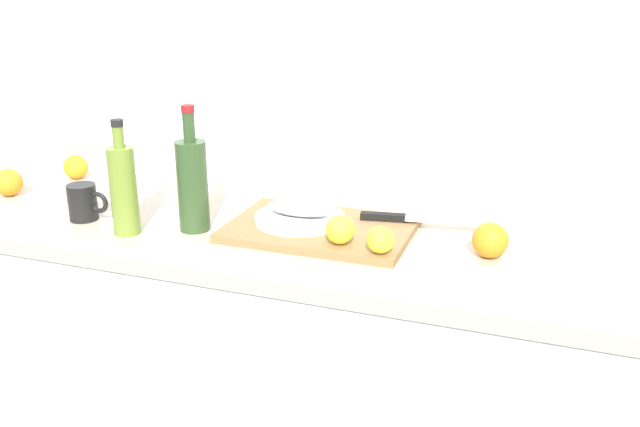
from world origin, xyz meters
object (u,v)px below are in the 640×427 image
(cutting_board, at_px, (320,229))
(white_plate, at_px, (300,218))
(fish_fillet, at_px, (300,208))
(wine_bottle, at_px, (192,183))
(lemon_0, at_px, (340,230))
(chef_knife, at_px, (404,218))
(olive_oil_bottle, at_px, (123,188))
(coffee_mug_0, at_px, (84,202))

(cutting_board, height_order, white_plate, white_plate)
(fish_fillet, xyz_separation_m, wine_bottle, (-0.24, -0.09, 0.07))
(cutting_board, height_order, lemon_0, lemon_0)
(chef_knife, height_order, wine_bottle, wine_bottle)
(cutting_board, distance_m, fish_fillet, 0.07)
(olive_oil_bottle, bearing_deg, lemon_0, 6.49)
(white_plate, bearing_deg, wine_bottle, -159.02)
(fish_fillet, distance_m, chef_knife, 0.26)
(fish_fillet, bearing_deg, chef_knife, 18.26)
(white_plate, height_order, lemon_0, lemon_0)
(cutting_board, xyz_separation_m, chef_knife, (0.19, 0.09, 0.02))
(white_plate, xyz_separation_m, wine_bottle, (-0.24, -0.09, 0.09))
(cutting_board, xyz_separation_m, white_plate, (-0.06, 0.01, 0.02))
(cutting_board, relative_size, wine_bottle, 1.43)
(chef_knife, bearing_deg, cutting_board, -162.72)
(fish_fillet, height_order, chef_knife, fish_fillet)
(chef_knife, distance_m, olive_oil_bottle, 0.68)
(white_plate, height_order, coffee_mug_0, coffee_mug_0)
(fish_fillet, height_order, olive_oil_bottle, olive_oil_bottle)
(chef_knife, bearing_deg, olive_oil_bottle, -167.61)
(chef_knife, relative_size, olive_oil_bottle, 1.04)
(cutting_board, distance_m, chef_knife, 0.21)
(coffee_mug_0, bearing_deg, wine_bottle, 5.87)
(cutting_board, relative_size, fish_fillet, 2.64)
(cutting_board, height_order, fish_fillet, fish_fillet)
(fish_fillet, xyz_separation_m, olive_oil_bottle, (-0.38, -0.17, 0.06))
(white_plate, bearing_deg, chef_knife, 18.26)
(cutting_board, distance_m, olive_oil_bottle, 0.48)
(fish_fillet, distance_m, lemon_0, 0.18)
(coffee_mug_0, bearing_deg, cutting_board, 10.44)
(cutting_board, relative_size, chef_knife, 1.50)
(cutting_board, relative_size, olive_oil_bottle, 1.57)
(cutting_board, xyz_separation_m, coffee_mug_0, (-0.60, -0.11, 0.04))
(white_plate, height_order, wine_bottle, wine_bottle)
(white_plate, distance_m, olive_oil_bottle, 0.43)
(cutting_board, bearing_deg, lemon_0, -49.70)
(cutting_board, bearing_deg, fish_fillet, 167.43)
(cutting_board, bearing_deg, white_plate, 167.43)
(lemon_0, distance_m, olive_oil_bottle, 0.53)
(coffee_mug_0, bearing_deg, white_plate, 12.82)
(olive_oil_bottle, bearing_deg, fish_fillet, 23.76)
(white_plate, xyz_separation_m, chef_knife, (0.24, 0.08, 0.00))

